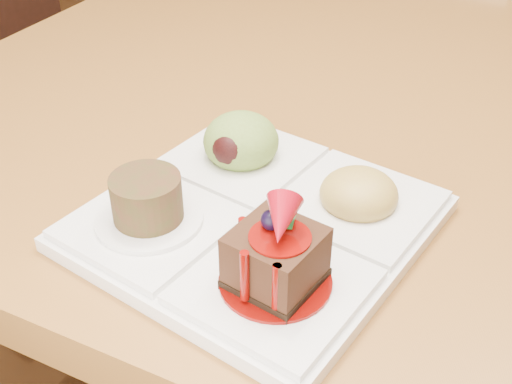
% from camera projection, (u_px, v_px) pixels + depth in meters
% --- Properties ---
extents(ground, '(6.00, 6.00, 0.00)m').
position_uv_depth(ground, '(419.00, 308.00, 1.46)').
color(ground, brown).
extents(dining_table, '(1.00, 1.80, 0.75)m').
position_uv_depth(dining_table, '(479.00, 15.00, 1.06)').
color(dining_table, brown).
rests_on(dining_table, ground).
extents(chair_left, '(0.48, 0.48, 0.92)m').
position_uv_depth(chair_left, '(7.00, 64.00, 1.29)').
color(chair_left, black).
rests_on(chair_left, ground).
extents(sampler_plate, '(0.27, 0.27, 0.09)m').
position_uv_depth(sampler_plate, '(257.00, 207.00, 0.48)').
color(sampler_plate, white).
rests_on(sampler_plate, dining_table).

